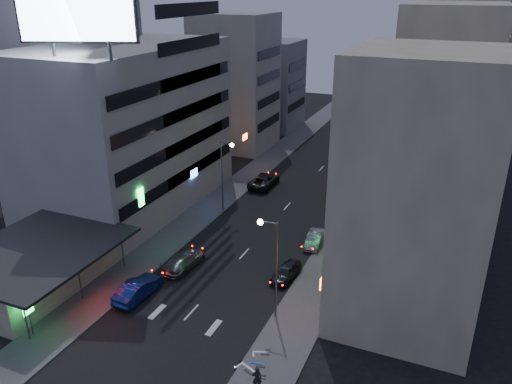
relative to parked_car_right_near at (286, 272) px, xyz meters
The scene contains 28 objects.
ground 12.61m from the parked_car_right_near, 114.05° to the right, with size 180.00×180.00×0.00m, color black.
sidewalk_left 22.70m from the parked_car_right_near, 125.37° to the left, with size 4.00×120.00×0.12m, color #4C4C4F.
sidewalk_right 18.73m from the parked_car_right_near, 81.19° to the left, with size 4.00×120.00×0.12m, color #4C4C4F.
food_court 21.31m from the parked_car_right_near, 153.48° to the right, with size 11.00×13.00×3.88m.
white_building 25.13m from the parked_car_right_near, 158.99° to the left, with size 14.00×24.00×18.00m, color #A2A29E.
grey_tower 36.99m from the parked_car_right_near, 159.72° to the left, with size 10.00×14.00×34.00m, color gray.
shophouse_near 13.62m from the parked_car_right_near, ahead, with size 10.00×11.00×20.00m, color beige.
shophouse_mid 16.48m from the parked_car_right_near, 45.37° to the left, with size 11.00×12.00×16.00m, color tan.
shophouse_far 27.50m from the parked_car_right_near, 67.22° to the left, with size 10.00×14.00×22.00m, color beige.
far_left_a 40.44m from the parked_car_right_near, 121.63° to the left, with size 11.00×10.00×20.00m, color #A2A29E.
far_left_b 51.53m from the parked_car_right_near, 114.44° to the left, with size 12.00×10.00×15.00m, color gray.
far_right_a 40.73m from the parked_car_right_near, 74.93° to the left, with size 11.00×12.00×18.00m, color tan.
far_right_b 54.80m from the parked_car_right_near, 78.30° to the left, with size 12.00×12.00×24.00m, color beige.
billboard 27.77m from the parked_car_right_near, behind, with size 9.52×3.75×6.20m.
street_lamp_right_near 7.27m from the parked_car_right_near, 82.01° to the right, with size 1.60×0.44×8.02m.
street_lamp_left 15.94m from the parked_car_right_near, 136.42° to the left, with size 1.60×0.44×8.02m.
street_lamp_right_far 28.90m from the parked_car_right_near, 88.45° to the left, with size 1.60×0.44×8.02m.
parked_car_right_near is the anchor object (origin of this frame).
parked_car_right_mid 6.82m from the parked_car_right_near, 86.06° to the left, with size 1.38×3.95×1.30m, color gray.
parked_car_left 21.64m from the parked_car_right_near, 117.39° to the left, with size 2.62×5.68×1.58m, color #232327.
parked_car_right_far 26.25m from the parked_car_right_near, 93.57° to the left, with size 2.23×5.48×1.59m, color #9D9EA5.
road_car_blue 12.55m from the parked_car_right_near, 143.82° to the right, with size 1.68×4.83×1.59m, color navy.
road_car_silver 9.30m from the parked_car_right_near, 167.97° to the right, with size 2.00×4.91×1.43m, color #919498.
person 13.23m from the parked_car_right_near, 77.87° to the right, with size 0.61×0.40×1.68m, color black.
scooter_silver_a 11.75m from the parked_car_right_near, 79.55° to the right, with size 1.90×0.63×1.16m, color #9B9CA2, non-canonical shape.
scooter_blue 10.91m from the parked_car_right_near, 76.85° to the right, with size 1.79×0.60×1.09m, color navy, non-canonical shape.
scooter_black_b 11.96m from the parked_car_right_near, 75.85° to the right, with size 1.64×0.55×1.00m, color black, non-canonical shape.
scooter_silver_b 9.64m from the parked_car_right_near, 76.88° to the right, with size 1.69×0.56×1.03m, color #A2A4AA, non-canonical shape.
Camera 1 is at (17.44, -23.78, 23.73)m, focal length 35.00 mm.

